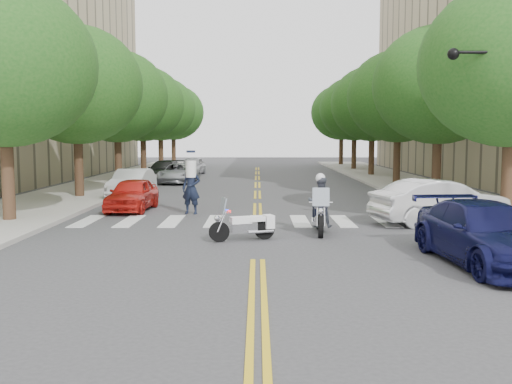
{
  "coord_description": "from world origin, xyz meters",
  "views": [
    {
      "loc": [
        -0.01,
        -13.99,
        3.08
      ],
      "look_at": [
        -0.05,
        4.17,
        1.3
      ],
      "focal_mm": 40.0,
      "sensor_mm": 36.0,
      "label": 1
    }
  ],
  "objects_px": {
    "officer_standing": "(191,188)",
    "sedan_blue": "(486,234)",
    "motorcycle_police": "(320,206)",
    "motorcycle_parked": "(248,225)",
    "convertible": "(440,202)"
  },
  "relations": [
    {
      "from": "motorcycle_police",
      "to": "motorcycle_parked",
      "type": "distance_m",
      "value": 2.67
    },
    {
      "from": "officer_standing",
      "to": "sedan_blue",
      "type": "distance_m",
      "value": 12.11
    },
    {
      "from": "convertible",
      "to": "officer_standing",
      "type": "bearing_deg",
      "value": 58.39
    },
    {
      "from": "officer_standing",
      "to": "convertible",
      "type": "xyz_separation_m",
      "value": [
        9.04,
        -2.58,
        -0.22
      ]
    },
    {
      "from": "motorcycle_parked",
      "to": "convertible",
      "type": "height_order",
      "value": "convertible"
    },
    {
      "from": "motorcycle_parked",
      "to": "sedan_blue",
      "type": "relative_size",
      "value": 0.38
    },
    {
      "from": "sedan_blue",
      "to": "officer_standing",
      "type": "bearing_deg",
      "value": 126.79
    },
    {
      "from": "motorcycle_police",
      "to": "officer_standing",
      "type": "height_order",
      "value": "officer_standing"
    },
    {
      "from": "motorcycle_police",
      "to": "convertible",
      "type": "xyz_separation_m",
      "value": [
        4.41,
        1.87,
        -0.06
      ]
    },
    {
      "from": "officer_standing",
      "to": "sedan_blue",
      "type": "relative_size",
      "value": 0.39
    },
    {
      "from": "officer_standing",
      "to": "convertible",
      "type": "bearing_deg",
      "value": -2.49
    },
    {
      "from": "officer_standing",
      "to": "convertible",
      "type": "height_order",
      "value": "officer_standing"
    },
    {
      "from": "convertible",
      "to": "motorcycle_police",
      "type": "bearing_deg",
      "value": 97.23
    },
    {
      "from": "officer_standing",
      "to": "convertible",
      "type": "relative_size",
      "value": 0.42
    },
    {
      "from": "motorcycle_parked",
      "to": "officer_standing",
      "type": "relative_size",
      "value": 0.96
    }
  ]
}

